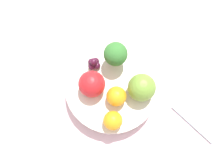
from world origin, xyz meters
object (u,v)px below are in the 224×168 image
object	(u,v)px
bowl	(112,88)
orange_back	(116,96)
grape_cluster	(94,63)
apple_red	(142,87)
napkin	(209,105)
broccoli	(116,54)
orange_front	(113,121)
apple_green	(92,84)

from	to	relation	value
bowl	orange_back	size ratio (longest dim) A/B	4.94
orange_back	grape_cluster	size ratio (longest dim) A/B	1.37
bowl	orange_back	distance (m)	0.05
bowl	grape_cluster	bearing A→B (deg)	167.88
apple_red	napkin	distance (m)	0.18
orange_back	apple_red	bearing A→B (deg)	55.49
broccoli	orange_front	xyz separation A→B (m)	(0.08, -0.11, -0.02)
broccoli	apple_green	size ratio (longest dim) A/B	1.22
apple_green	orange_front	size ratio (longest dim) A/B	1.43
napkin	orange_back	bearing A→B (deg)	-144.30
apple_green	broccoli	bearing A→B (deg)	88.52
orange_back	broccoli	bearing A→B (deg)	128.69
broccoli	apple_green	world-z (taller)	broccoli
broccoli	napkin	bearing A→B (deg)	14.64
orange_front	broccoli	bearing A→B (deg)	125.15
bowl	broccoli	bearing A→B (deg)	119.88
apple_green	orange_front	distance (m)	0.08
orange_front	napkin	size ratio (longest dim) A/B	0.27
bowl	orange_front	distance (m)	0.09
orange_back	apple_green	bearing A→B (deg)	-168.05
orange_front	napkin	distance (m)	0.23
bowl	napkin	world-z (taller)	bowl
apple_green	orange_back	xyz separation A→B (m)	(0.05, 0.01, -0.01)
broccoli	apple_red	xyz separation A→B (m)	(0.08, -0.02, -0.01)
orange_front	orange_back	size ratio (longest dim) A/B	0.93
broccoli	grape_cluster	xyz separation A→B (m)	(-0.03, -0.03, -0.03)
bowl	grape_cluster	world-z (taller)	grape_cluster
bowl	orange_back	world-z (taller)	orange_back
apple_red	apple_green	bearing A→B (deg)	-146.66
bowl	apple_green	distance (m)	0.06
bowl	apple_green	xyz separation A→B (m)	(-0.03, -0.03, 0.05)
napkin	apple_red	bearing A→B (deg)	-150.69
orange_front	bowl	bearing A→B (deg)	128.88
broccoli	orange_front	distance (m)	0.13
orange_back	bowl	bearing A→B (deg)	144.74
apple_red	napkin	size ratio (longest dim) A/B	0.41
orange_front	napkin	world-z (taller)	orange_front
orange_front	grape_cluster	size ratio (longest dim) A/B	1.28
broccoli	orange_front	bearing A→B (deg)	-54.85
grape_cluster	bowl	bearing A→B (deg)	-12.12
apple_red	grape_cluster	size ratio (longest dim) A/B	1.90
apple_green	napkin	xyz separation A→B (m)	(0.23, 0.14, -0.07)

